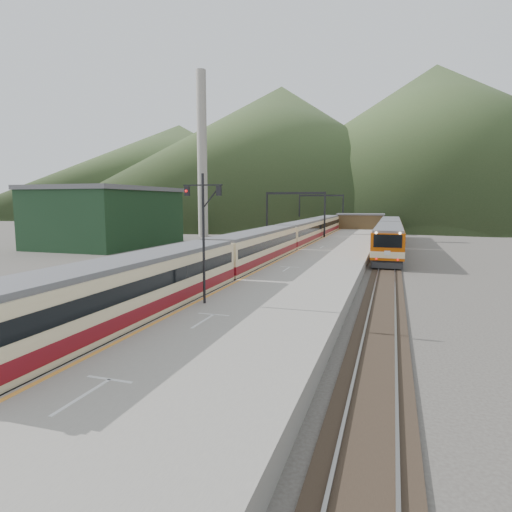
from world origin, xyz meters
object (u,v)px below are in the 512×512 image
(main_train, at_px, (285,240))
(worker, at_px, (89,294))
(second_train, at_px, (390,233))
(signal_mast, at_px, (203,225))

(main_train, relative_size, worker, 47.84)
(second_train, bearing_deg, signal_mast, -102.37)
(main_train, relative_size, second_train, 1.92)
(main_train, bearing_deg, signal_mast, -85.03)
(main_train, xyz_separation_m, worker, (-5.65, -26.72, -1.18))
(main_train, height_order, signal_mast, signal_mast)
(second_train, xyz_separation_m, signal_mast, (-9.12, -41.58, 3.08))
(second_train, bearing_deg, main_train, -129.04)
(second_train, height_order, signal_mast, signal_mast)
(second_train, xyz_separation_m, worker, (-17.15, -40.90, -1.28))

